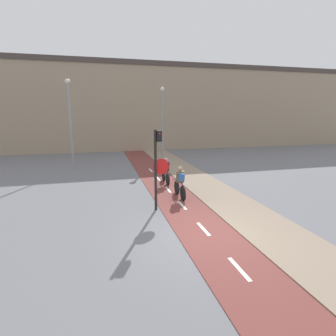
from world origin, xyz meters
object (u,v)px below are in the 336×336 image
at_px(street_lamp_far, 70,115).
at_px(cyclist_far, 166,172).
at_px(street_lamp_sidewalk, 162,115).
at_px(cyclist_near, 180,183).
at_px(traffic_light_pole, 157,161).

bearing_deg(street_lamp_far, cyclist_far, -45.19).
bearing_deg(street_lamp_far, street_lamp_sidewalk, 20.54).
bearing_deg(cyclist_near, street_lamp_sidewalk, 81.11).
xyz_separation_m(traffic_light_pole, cyclist_far, (1.35, 4.05, -1.42)).
height_order(cyclist_near, cyclist_far, cyclist_near).
distance_m(street_lamp_far, street_lamp_sidewalk, 7.86).
height_order(traffic_light_pole, cyclist_near, traffic_light_pole).
height_order(street_lamp_sidewalk, cyclist_far, street_lamp_sidewalk).
xyz_separation_m(traffic_light_pole, cyclist_near, (1.39, 1.30, -1.36)).
xyz_separation_m(street_lamp_far, cyclist_far, (5.58, -5.62, -3.25)).
distance_m(street_lamp_far, cyclist_far, 8.56).
distance_m(street_lamp_sidewalk, cyclist_near, 11.69).
bearing_deg(traffic_light_pole, street_lamp_far, 113.64).
xyz_separation_m(street_lamp_sidewalk, cyclist_near, (-1.74, -11.13, -3.12)).
xyz_separation_m(street_lamp_sidewalk, cyclist_far, (-1.77, -8.38, -3.17)).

